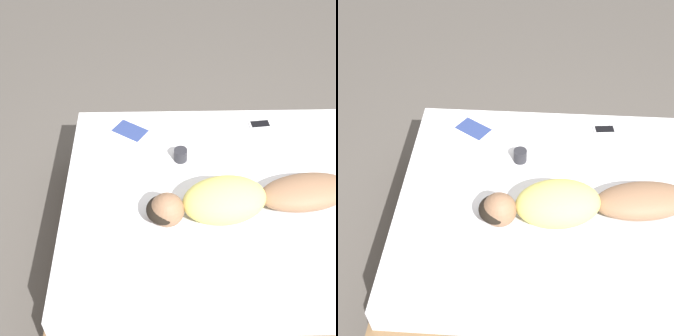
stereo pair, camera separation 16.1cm
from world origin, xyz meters
TOP-DOWN VIEW (x-y plane):
  - ground_plane at (0.00, 0.00)m, footprint 12.00×12.00m
  - bed at (0.00, 0.00)m, footprint 1.58×2.14m
  - person at (-0.11, 0.05)m, footprint 0.43×1.18m
  - open_magazine at (0.48, 0.74)m, footprint 0.51×0.48m
  - coffee_mug at (0.29, 0.37)m, footprint 0.11×0.08m
  - cell_phone at (0.61, -0.17)m, footprint 0.09×0.15m

SIDE VIEW (x-z plane):
  - ground_plane at x=0.00m, z-range 0.00..0.00m
  - bed at x=0.00m, z-range 0.00..0.54m
  - open_magazine at x=0.48m, z-range 0.54..0.55m
  - cell_phone at x=0.61m, z-range 0.54..0.55m
  - coffee_mug at x=0.29m, z-range 0.54..0.62m
  - person at x=-0.11m, z-range 0.53..0.74m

